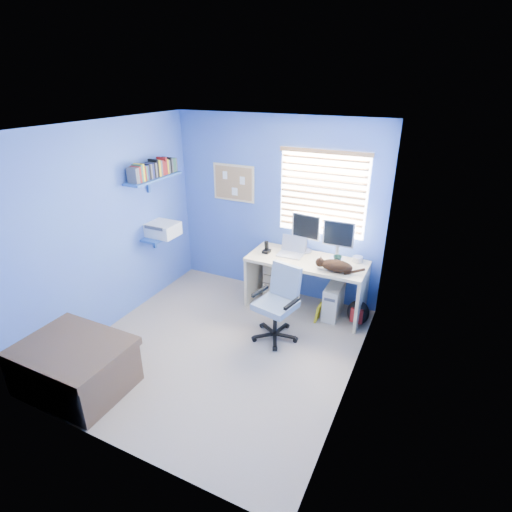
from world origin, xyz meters
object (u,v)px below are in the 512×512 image
at_px(cat, 337,266).
at_px(tower_pc, 333,301).
at_px(desk, 306,285).
at_px(office_chair, 277,312).
at_px(laptop, 291,248).

height_order(cat, tower_pc, cat).
bearing_deg(desk, office_chair, -96.95).
xyz_separation_m(desk, tower_pc, (0.40, -0.01, -0.14)).
relative_size(desk, laptop, 4.69).
height_order(desk, office_chair, office_chair).
xyz_separation_m(desk, office_chair, (-0.09, -0.75, -0.03)).
bearing_deg(office_chair, laptop, 101.32).
distance_m(laptop, tower_pc, 0.90).
xyz_separation_m(tower_pc, office_chair, (-0.49, -0.74, 0.11)).
bearing_deg(tower_pc, cat, -77.53).
xyz_separation_m(laptop, office_chair, (0.16, -0.79, -0.51)).
relative_size(desk, tower_pc, 3.44).
xyz_separation_m(laptop, cat, (0.68, -0.20, -0.04)).
bearing_deg(tower_pc, laptop, 175.54).
height_order(desk, tower_pc, desk).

